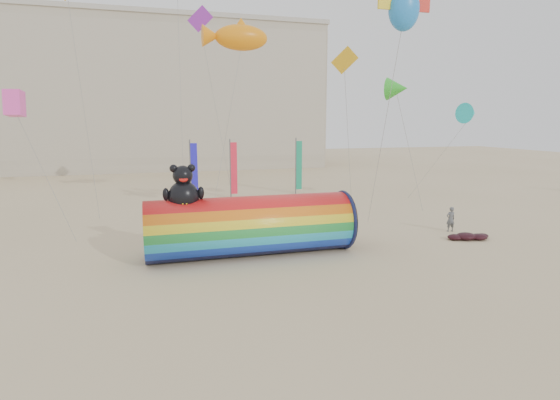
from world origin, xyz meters
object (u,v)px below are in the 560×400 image
object	(u,v)px
windsock_assembly	(251,224)
kite_handler	(451,219)
fabric_bundle	(468,236)
hotel_building	(108,95)

from	to	relation	value
windsock_assembly	kite_handler	world-z (taller)	windsock_assembly
kite_handler	fabric_bundle	world-z (taller)	kite_handler
kite_handler	fabric_bundle	xyz separation A→B (m)	(-0.14, -1.85, -0.60)
kite_handler	fabric_bundle	size ratio (longest dim) A/B	0.59
kite_handler	windsock_assembly	bearing A→B (deg)	9.32
hotel_building	kite_handler	size ratio (longest dim) A/B	39.21
windsock_assembly	kite_handler	xyz separation A→B (m)	(12.77, 1.26, -0.81)
windsock_assembly	kite_handler	distance (m)	12.86
hotel_building	windsock_assembly	world-z (taller)	hotel_building
hotel_building	fabric_bundle	xyz separation A→B (m)	(23.07, -46.87, -10.14)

